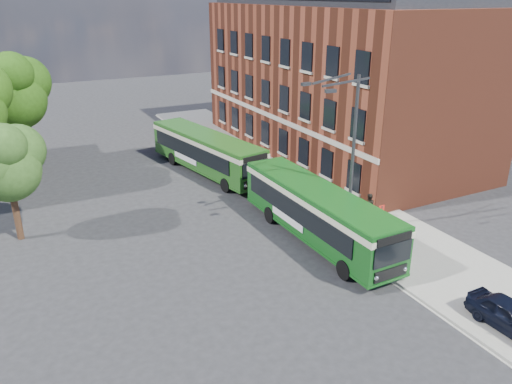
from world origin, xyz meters
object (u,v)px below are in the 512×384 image
street_lamp (348,155)px  bus_front (317,209)px  parked_car (511,316)px  bus_rear (206,150)px

street_lamp → bus_front: street_lamp is taller
street_lamp → bus_front: (-1.64, 0.21, -2.96)m
bus_front → parked_car: (2.40, -10.49, -1.06)m
parked_car → bus_rear: bearing=97.6°
street_lamp → bus_rear: 14.07m
street_lamp → bus_rear: street_lamp is taller
bus_front → bus_rear: bearing=95.3°
bus_front → bus_rear: size_ratio=0.97×
bus_rear → parked_car: (3.64, -23.72, -1.06)m
bus_front → bus_rear: (-1.24, 13.24, 0.00)m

